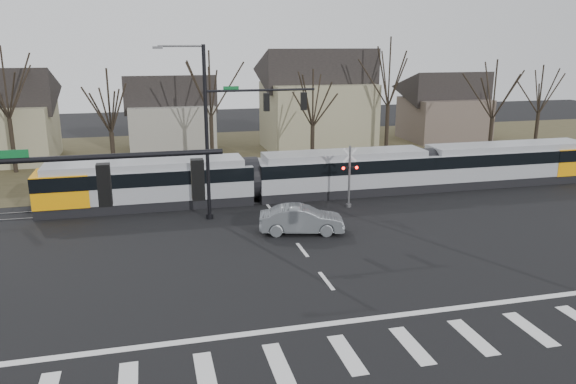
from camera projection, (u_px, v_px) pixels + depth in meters
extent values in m
plane|color=black|center=(341.00, 300.00, 23.12)|extent=(140.00, 140.00, 0.00)
cube|color=#38331E|center=(229.00, 155.00, 53.11)|extent=(140.00, 28.00, 0.01)
cube|color=silver|center=(206.00, 374.00, 17.96)|extent=(0.60, 2.60, 0.01)
cube|color=silver|center=(278.00, 364.00, 18.52)|extent=(0.60, 2.60, 0.01)
cube|color=silver|center=(347.00, 354.00, 19.09)|extent=(0.60, 2.60, 0.01)
cube|color=silver|center=(412.00, 345.00, 19.66)|extent=(0.60, 2.60, 0.01)
cube|color=silver|center=(473.00, 337.00, 20.22)|extent=(0.60, 2.60, 0.01)
cube|color=silver|center=(530.00, 329.00, 20.79)|extent=(0.60, 2.60, 0.01)
cube|color=silver|center=(357.00, 320.00, 21.44)|extent=(28.00, 0.35, 0.01)
cube|color=silver|center=(326.00, 281.00, 25.00)|extent=(0.18, 2.00, 0.01)
cube|color=silver|center=(302.00, 250.00, 28.75)|extent=(0.18, 2.00, 0.01)
cube|color=silver|center=(284.00, 226.00, 32.49)|extent=(0.18, 2.00, 0.01)
cube|color=silver|center=(269.00, 207.00, 36.24)|extent=(0.18, 2.00, 0.01)
cube|color=silver|center=(257.00, 192.00, 39.99)|extent=(0.18, 2.00, 0.01)
cube|color=silver|center=(247.00, 179.00, 43.74)|extent=(0.18, 2.00, 0.01)
cube|color=silver|center=(239.00, 168.00, 47.49)|extent=(0.18, 2.00, 0.01)
cube|color=silver|center=(232.00, 159.00, 51.24)|extent=(0.18, 2.00, 0.01)
cube|color=#59595E|center=(266.00, 202.00, 37.27)|extent=(90.00, 0.12, 0.06)
cube|color=#59595E|center=(261.00, 197.00, 38.58)|extent=(90.00, 0.12, 0.06)
cube|color=gray|center=(147.00, 184.00, 35.94)|extent=(13.41, 2.89, 3.01)
cube|color=black|center=(146.00, 175.00, 35.79)|extent=(13.43, 2.93, 0.88)
cube|color=#FE9F07|center=(63.00, 188.00, 34.73)|extent=(3.30, 2.95, 2.01)
cube|color=gray|center=(344.00, 173.00, 39.11)|extent=(12.37, 2.89, 3.01)
cube|color=black|center=(345.00, 164.00, 38.95)|extent=(12.39, 2.93, 0.88)
cube|color=gray|center=(506.00, 163.00, 42.15)|extent=(13.41, 2.89, 3.01)
cube|color=black|center=(507.00, 155.00, 41.99)|extent=(13.43, 2.93, 0.88)
cube|color=#FE9F07|center=(564.00, 159.00, 43.32)|extent=(3.30, 2.95, 2.01)
imported|color=slate|center=(302.00, 220.00, 31.15)|extent=(3.70, 5.40, 1.54)
cylinder|color=black|center=(88.00, 157.00, 13.48)|extent=(6.50, 0.14, 0.14)
cube|color=#0C5926|center=(8.00, 155.00, 13.03)|extent=(0.90, 0.03, 0.22)
cube|color=black|center=(104.00, 185.00, 13.74)|extent=(0.32, 0.32, 1.05)
sphere|color=#FF0C07|center=(103.00, 172.00, 13.65)|extent=(0.22, 0.22, 0.22)
cube|color=black|center=(198.00, 179.00, 14.28)|extent=(0.32, 0.32, 1.05)
sphere|color=#FF0C07|center=(197.00, 167.00, 14.19)|extent=(0.22, 0.22, 0.22)
cylinder|color=black|center=(207.00, 135.00, 32.58)|extent=(0.22, 0.22, 10.20)
cylinder|color=black|center=(210.00, 216.00, 33.86)|extent=(0.44, 0.44, 0.30)
cylinder|color=black|center=(261.00, 90.00, 32.71)|extent=(6.50, 0.14, 0.14)
cube|color=#0C5926|center=(231.00, 88.00, 32.26)|extent=(0.90, 0.03, 0.22)
cube|color=black|center=(266.00, 102.00, 32.96)|extent=(0.32, 0.32, 1.05)
sphere|color=#FF0C07|center=(266.00, 96.00, 32.88)|extent=(0.22, 0.22, 0.22)
cube|color=black|center=(304.00, 101.00, 33.50)|extent=(0.32, 0.32, 1.05)
sphere|color=#FF0C07|center=(304.00, 96.00, 33.42)|extent=(0.22, 0.22, 0.22)
cube|color=#59595B|center=(158.00, 48.00, 30.73)|extent=(0.55, 0.22, 0.14)
cylinder|color=#59595B|center=(349.00, 177.00, 35.79)|extent=(0.14, 0.14, 4.00)
cylinder|color=#59595B|center=(349.00, 205.00, 36.27)|extent=(0.36, 0.36, 0.20)
cube|color=silver|center=(350.00, 155.00, 35.43)|extent=(0.95, 0.04, 0.95)
cube|color=silver|center=(350.00, 155.00, 35.43)|extent=(0.95, 0.04, 0.95)
cube|color=black|center=(350.00, 168.00, 35.63)|extent=(1.00, 0.10, 0.12)
sphere|color=#FF0C07|center=(343.00, 168.00, 35.45)|extent=(0.18, 0.18, 0.18)
sphere|color=#FF0C07|center=(357.00, 168.00, 35.66)|extent=(0.18, 0.18, 0.18)
cube|color=gray|center=(0.00, 134.00, 49.62)|extent=(9.00, 8.00, 5.00)
cube|color=gray|center=(172.00, 127.00, 55.10)|extent=(8.00, 7.00, 4.50)
cube|color=gray|center=(317.00, 116.00, 55.34)|extent=(10.00, 8.00, 6.50)
cube|color=brown|center=(443.00, 119.00, 61.01)|extent=(8.00, 7.00, 4.50)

